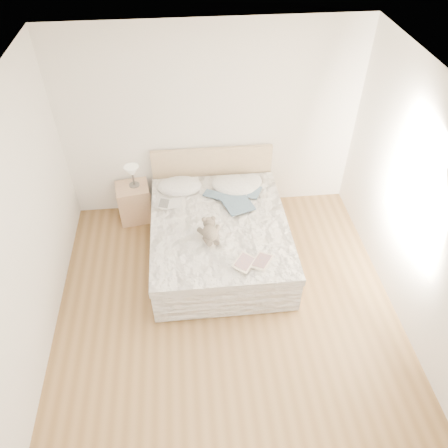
{
  "coord_description": "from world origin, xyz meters",
  "views": [
    {
      "loc": [
        -0.36,
        -2.95,
        4.27
      ],
      "look_at": [
        0.05,
        1.05,
        0.62
      ],
      "focal_mm": 35.0,
      "sensor_mm": 36.0,
      "label": 1
    }
  ],
  "objects_px": {
    "table_lamp": "(132,172)",
    "teddy_bear": "(210,237)",
    "nightstand": "(134,202)",
    "bed": "(219,235)",
    "childrens_book": "(253,262)",
    "photo_book": "(170,204)"
  },
  "relations": [
    {
      "from": "table_lamp",
      "to": "teddy_bear",
      "type": "relative_size",
      "value": 0.9
    },
    {
      "from": "bed",
      "to": "photo_book",
      "type": "relative_size",
      "value": 6.75
    },
    {
      "from": "bed",
      "to": "childrens_book",
      "type": "relative_size",
      "value": 5.29
    },
    {
      "from": "table_lamp",
      "to": "photo_book",
      "type": "distance_m",
      "value": 0.76
    },
    {
      "from": "table_lamp",
      "to": "childrens_book",
      "type": "bearing_deg",
      "value": -49.72
    },
    {
      "from": "table_lamp",
      "to": "childrens_book",
      "type": "xyz_separation_m",
      "value": [
        1.42,
        -1.68,
        -0.16
      ]
    },
    {
      "from": "bed",
      "to": "childrens_book",
      "type": "bearing_deg",
      "value": -69.25
    },
    {
      "from": "nightstand",
      "to": "childrens_book",
      "type": "xyz_separation_m",
      "value": [
        1.46,
        -1.65,
        0.35
      ]
    },
    {
      "from": "nightstand",
      "to": "teddy_bear",
      "type": "relative_size",
      "value": 1.6
    },
    {
      "from": "childrens_book",
      "to": "nightstand",
      "type": "bearing_deg",
      "value": 165.91
    },
    {
      "from": "nightstand",
      "to": "table_lamp",
      "type": "height_order",
      "value": "table_lamp"
    },
    {
      "from": "photo_book",
      "to": "childrens_book",
      "type": "distance_m",
      "value": 1.46
    },
    {
      "from": "bed",
      "to": "nightstand",
      "type": "distance_m",
      "value": 1.41
    },
    {
      "from": "bed",
      "to": "teddy_bear",
      "type": "relative_size",
      "value": 6.11
    },
    {
      "from": "bed",
      "to": "childrens_book",
      "type": "height_order",
      "value": "bed"
    },
    {
      "from": "bed",
      "to": "teddy_bear",
      "type": "height_order",
      "value": "bed"
    },
    {
      "from": "childrens_book",
      "to": "teddy_bear",
      "type": "xyz_separation_m",
      "value": [
        -0.45,
        0.43,
        0.02
      ]
    },
    {
      "from": "bed",
      "to": "teddy_bear",
      "type": "distance_m",
      "value": 0.54
    },
    {
      "from": "table_lamp",
      "to": "nightstand",
      "type": "bearing_deg",
      "value": -141.52
    },
    {
      "from": "bed",
      "to": "photo_book",
      "type": "distance_m",
      "value": 0.76
    },
    {
      "from": "table_lamp",
      "to": "childrens_book",
      "type": "distance_m",
      "value": 2.21
    },
    {
      "from": "table_lamp",
      "to": "teddy_bear",
      "type": "distance_m",
      "value": 1.59
    }
  ]
}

